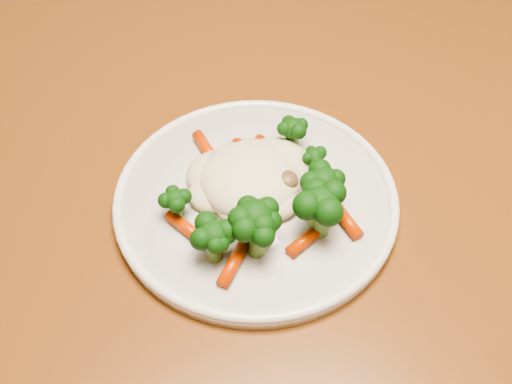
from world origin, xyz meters
The scene contains 3 objects.
dining_table centered at (0.13, 0.30, 0.65)m, with size 1.41×1.16×0.75m.
plate centered at (0.25, 0.29, 0.76)m, with size 0.28×0.28×0.01m, color silver.
meal centered at (0.25, 0.27, 0.78)m, with size 0.18×0.19×0.05m.
Camera 1 is at (0.10, -0.08, 1.24)m, focal length 45.00 mm.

